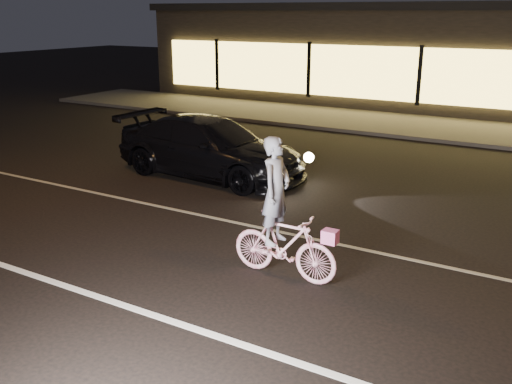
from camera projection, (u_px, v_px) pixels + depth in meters
The scene contains 7 objects.
ground at pixel (166, 259), 9.29m from camera, with size 90.00×90.00×0.00m, color black.
lane_stripe_near at pixel (99, 297), 8.05m from camera, with size 60.00×0.12×0.01m, color silver.
lane_stripe_far at pixel (232, 222), 10.93m from camera, with size 60.00×0.10×0.01m, color gray.
sidewalk at pixel (402, 125), 19.95m from camera, with size 30.00×4.00×0.12m, color #383533.
storefront at pixel (447, 54), 24.23m from camera, with size 25.40×8.42×4.20m.
cyclist at pixel (282, 229), 8.47m from camera, with size 1.71×0.59×2.16m.
sedan at pixel (210, 147), 13.79m from camera, with size 5.02×2.27×1.43m.
Camera 1 is at (5.58, -6.60, 3.86)m, focal length 40.00 mm.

